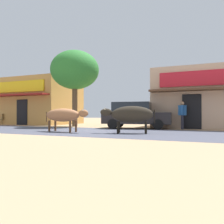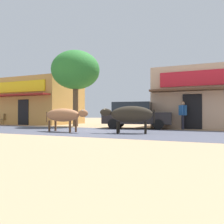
% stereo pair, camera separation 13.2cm
% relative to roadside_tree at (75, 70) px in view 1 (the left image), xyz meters
% --- Properties ---
extents(ground, '(80.00, 80.00, 0.00)m').
position_rel_roadside_tree_xyz_m(ground, '(2.94, -3.90, -4.09)').
color(ground, tan).
extents(asphalt_road, '(72.00, 5.59, 0.00)m').
position_rel_roadside_tree_xyz_m(asphalt_road, '(2.94, -3.90, -4.09)').
color(asphalt_road, '#474A57').
rests_on(asphalt_road, ground).
extents(storefront_left_cafe, '(6.57, 5.91, 4.08)m').
position_rel_roadside_tree_xyz_m(storefront_left_cafe, '(-5.57, 2.72, -2.04)').
color(storefront_left_cafe, '#C58F47').
rests_on(storefront_left_cafe, ground).
extents(storefront_right_club, '(6.46, 5.91, 3.89)m').
position_rel_roadside_tree_xyz_m(storefront_right_club, '(8.75, 2.72, -2.14)').
color(storefront_right_club, '#CFA98A').
rests_on(storefront_right_club, ground).
extents(roadside_tree, '(3.52, 3.52, 5.53)m').
position_rel_roadside_tree_xyz_m(roadside_tree, '(0.00, 0.00, 0.00)').
color(roadside_tree, brown).
rests_on(roadside_tree, ground).
extents(parked_hatchback_car, '(4.39, 2.43, 1.64)m').
position_rel_roadside_tree_xyz_m(parked_hatchback_car, '(4.78, -0.51, -3.24)').
color(parked_hatchback_car, black).
rests_on(parked_hatchback_car, ground).
extents(cow_near_brown, '(2.74, 0.90, 1.18)m').
position_rel_roadside_tree_xyz_m(cow_near_brown, '(2.31, -4.71, -3.25)').
color(cow_near_brown, '#9B6440').
rests_on(cow_near_brown, ground).
extents(cow_far_dark, '(2.53, 1.14, 1.28)m').
position_rel_roadside_tree_xyz_m(cow_far_dark, '(5.71, -4.22, -3.21)').
color(cow_far_dark, '#2C261D').
rests_on(cow_far_dark, ground).
extents(pedestrian_by_shop, '(0.46, 0.61, 1.64)m').
position_rel_roadside_tree_xyz_m(pedestrian_by_shop, '(7.60, -0.33, -3.13)').
color(pedestrian_by_shop, '#262633').
rests_on(pedestrian_by_shop, ground).
extents(cafe_chair_near_tree, '(0.49, 0.49, 0.92)m').
position_rel_roadside_tree_xyz_m(cafe_chair_near_tree, '(-7.37, 0.27, -3.57)').
color(cafe_chair_near_tree, brown).
rests_on(cafe_chair_near_tree, ground).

